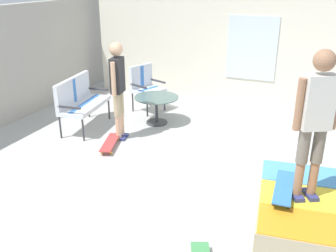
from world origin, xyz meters
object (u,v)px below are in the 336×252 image
person_skater (316,116)px  person_watching (118,84)px  patio_bench (79,98)px  skateboard_by_bench (110,143)px  skateboard_on_ramp (284,188)px  patio_table (157,105)px  patio_chair_near_house (145,84)px  skate_ramp (308,214)px

person_skater → person_watching: bearing=64.6°
person_skater → patio_bench: bearing=68.0°
skateboard_by_bench → skateboard_on_ramp: skateboard_on_ramp is taller
skateboard_by_bench → patio_table: bearing=-11.8°
patio_bench → patio_chair_near_house: (1.46, -0.72, -0.00)m
skate_ramp → person_skater: size_ratio=1.12×
person_skater → skateboard_on_ramp: 0.95m
person_watching → skateboard_by_bench: (-0.42, -0.03, -0.98)m
patio_table → person_skater: 4.09m
patio_bench → patio_table: 1.54m
skateboard_by_bench → skateboard_on_ramp: bearing=-111.1°
skate_ramp → person_watching: person_watching is taller
skate_ramp → person_watching: (1.56, 3.43, 0.83)m
patio_table → skateboard_on_ramp: patio_table is taller
patio_chair_near_house → skateboard_on_ramp: (-3.23, -3.38, -0.06)m
person_skater → skateboard_by_bench: person_skater is taller
person_watching → person_skater: bearing=-115.4°
patio_bench → skateboard_by_bench: bearing=-120.1°
patio_chair_near_house → person_watching: (-1.62, -0.26, 0.45)m
patio_table → patio_bench: bearing=121.6°
patio_chair_near_house → patio_table: bearing=-138.6°
person_watching → skateboard_on_ramp: (-1.61, -3.12, -0.51)m
skateboard_by_bench → skateboard_on_ramp: 3.34m
patio_bench → person_skater: 4.74m
skate_ramp → skateboard_on_ramp: bearing=99.3°
person_skater → patio_table: bearing=49.9°
patio_table → skateboard_by_bench: 1.45m
patio_chair_near_house → patio_bench: bearing=153.7°
patio_chair_near_house → person_watching: size_ratio=0.57×
skate_ramp → skateboard_by_bench: (1.14, 3.40, -0.15)m
patio_bench → skateboard_on_ramp: patio_bench is taller
person_skater → skateboard_by_bench: size_ratio=2.09×
patio_table → skateboard_by_bench: bearing=168.2°
skate_ramp → patio_table: 4.01m
person_skater → skateboard_on_ramp: bearing=96.7°
patio_table → skateboard_on_ramp: size_ratio=1.12×
skate_ramp → patio_chair_near_house: bearing=49.2°
person_watching → skateboard_by_bench: 1.07m
patio_chair_near_house → person_skater: 4.90m
skate_ramp → person_skater: person_skater is taller
patio_bench → person_watching: size_ratio=0.73×
patio_bench → patio_chair_near_house: 1.63m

